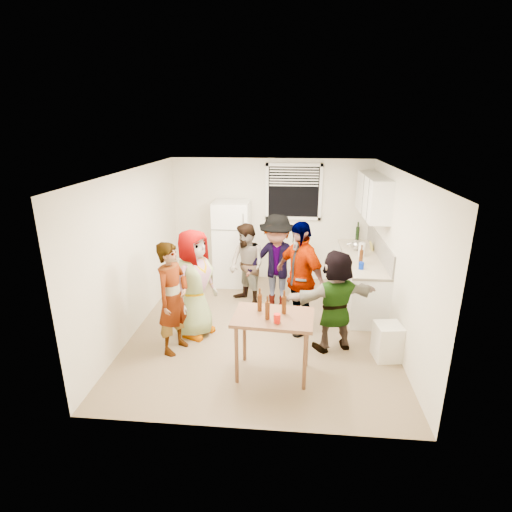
# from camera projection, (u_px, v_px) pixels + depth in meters

# --- Properties ---
(room) EXTENTS (4.00, 4.50, 2.50)m
(room) POSITION_uv_depth(u_px,v_px,m) (262.00, 328.00, 6.46)
(room) COLOR silver
(room) RESTS_ON ground
(window) EXTENTS (1.12, 0.10, 1.06)m
(window) POSITION_uv_depth(u_px,v_px,m) (294.00, 192.00, 7.92)
(window) COLOR white
(window) RESTS_ON room
(refrigerator) EXTENTS (0.70, 0.70, 1.70)m
(refrigerator) POSITION_uv_depth(u_px,v_px,m) (232.00, 243.00, 8.03)
(refrigerator) COLOR white
(refrigerator) RESTS_ON ground
(counter_lower) EXTENTS (0.60, 2.20, 0.86)m
(counter_lower) POSITION_uv_depth(u_px,v_px,m) (360.00, 280.00, 7.26)
(counter_lower) COLOR white
(counter_lower) RESTS_ON ground
(countertop) EXTENTS (0.64, 2.22, 0.04)m
(countertop) POSITION_uv_depth(u_px,v_px,m) (362.00, 257.00, 7.12)
(countertop) COLOR beige
(countertop) RESTS_ON counter_lower
(backsplash) EXTENTS (0.03, 2.20, 0.36)m
(backsplash) POSITION_uv_depth(u_px,v_px,m) (379.00, 247.00, 7.03)
(backsplash) COLOR #B8B1A8
(backsplash) RESTS_ON countertop
(upper_cabinets) EXTENTS (0.34, 1.60, 0.70)m
(upper_cabinets) POSITION_uv_depth(u_px,v_px,m) (373.00, 196.00, 6.96)
(upper_cabinets) COLOR white
(upper_cabinets) RESTS_ON room
(kettle) EXTENTS (0.31, 0.29, 0.21)m
(kettle) POSITION_uv_depth(u_px,v_px,m) (356.00, 250.00, 7.45)
(kettle) COLOR silver
(kettle) RESTS_ON countertop
(paper_towel) EXTENTS (0.11, 0.11, 0.25)m
(paper_towel) POSITION_uv_depth(u_px,v_px,m) (361.00, 256.00, 7.10)
(paper_towel) COLOR white
(paper_towel) RESTS_ON countertop
(wine_bottle) EXTENTS (0.07, 0.07, 0.29)m
(wine_bottle) POSITION_uv_depth(u_px,v_px,m) (357.00, 241.00, 8.04)
(wine_bottle) COLOR black
(wine_bottle) RESTS_ON countertop
(beer_bottle_counter) EXTENTS (0.06, 0.06, 0.25)m
(beer_bottle_counter) POSITION_uv_depth(u_px,v_px,m) (360.00, 264.00, 6.69)
(beer_bottle_counter) COLOR #47230C
(beer_bottle_counter) RESTS_ON countertop
(blue_cup) EXTENTS (0.09, 0.09, 0.12)m
(blue_cup) POSITION_uv_depth(u_px,v_px,m) (361.00, 269.00, 6.48)
(blue_cup) COLOR #0324AC
(blue_cup) RESTS_ON countertop
(picture_frame) EXTENTS (0.02, 0.18, 0.15)m
(picture_frame) POSITION_uv_depth(u_px,v_px,m) (371.00, 246.00, 7.43)
(picture_frame) COLOR gold
(picture_frame) RESTS_ON countertop
(trash_bin) EXTENTS (0.40, 0.40, 0.52)m
(trash_bin) POSITION_uv_depth(u_px,v_px,m) (387.00, 342.00, 5.57)
(trash_bin) COLOR white
(trash_bin) RESTS_ON ground
(serving_table) EXTENTS (1.05, 0.74, 0.85)m
(serving_table) POSITION_uv_depth(u_px,v_px,m) (272.00, 373.00, 5.29)
(serving_table) COLOR brown
(serving_table) RESTS_ON ground
(beer_bottle_table) EXTENTS (0.06, 0.06, 0.23)m
(beer_bottle_table) POSITION_uv_depth(u_px,v_px,m) (284.00, 313.00, 5.08)
(beer_bottle_table) COLOR #47230C
(beer_bottle_table) RESTS_ON serving_table
(red_cup) EXTENTS (0.08, 0.08, 0.11)m
(red_cup) POSITION_uv_depth(u_px,v_px,m) (277.00, 323.00, 4.85)
(red_cup) COLOR red
(red_cup) RESTS_ON serving_table
(guest_grey) EXTENTS (1.88, 1.48, 0.54)m
(guest_grey) POSITION_uv_depth(u_px,v_px,m) (197.00, 333.00, 6.30)
(guest_grey) COLOR gray
(guest_grey) RESTS_ON ground
(guest_stripe) EXTENTS (1.74, 1.12, 0.39)m
(guest_stripe) POSITION_uv_depth(u_px,v_px,m) (177.00, 349.00, 5.86)
(guest_stripe) COLOR #141933
(guest_stripe) RESTS_ON ground
(guest_back_left) EXTENTS (1.59, 1.56, 0.57)m
(guest_back_left) POSITION_uv_depth(u_px,v_px,m) (247.00, 303.00, 7.34)
(guest_back_left) COLOR brown
(guest_back_left) RESTS_ON ground
(guest_back_right) EXTENTS (1.46, 1.91, 0.63)m
(guest_back_right) POSITION_uv_depth(u_px,v_px,m) (276.00, 307.00, 7.19)
(guest_back_right) COLOR #434449
(guest_back_right) RESTS_ON ground
(guest_black) EXTENTS (2.04, 1.96, 0.44)m
(guest_black) POSITION_uv_depth(u_px,v_px,m) (298.00, 329.00, 6.41)
(guest_black) COLOR black
(guest_black) RESTS_ON ground
(guest_orange) EXTENTS (1.84, 1.90, 0.45)m
(guest_orange) POSITION_uv_depth(u_px,v_px,m) (332.00, 347.00, 5.90)
(guest_orange) COLOR #CC673C
(guest_orange) RESTS_ON ground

